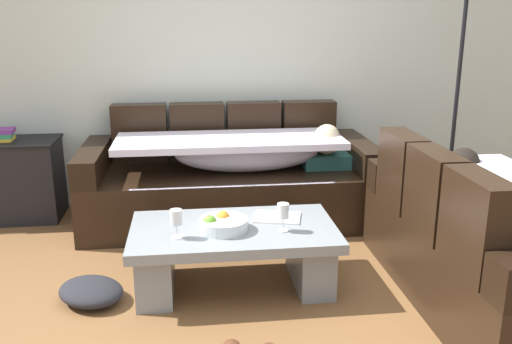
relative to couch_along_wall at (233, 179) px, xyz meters
name	(u,v)px	position (x,y,z in m)	size (l,w,h in m)	color
ground_plane	(262,329)	(0.02, -1.62, -0.33)	(14.00, 14.00, 0.00)	brown
back_wall	(228,43)	(0.02, 0.53, 1.02)	(9.00, 0.10, 2.70)	beige
couch_along_wall	(233,179)	(0.00, 0.00, 0.00)	(2.23, 0.92, 0.88)	black
couch_near_window	(489,244)	(1.33, -1.44, 0.00)	(0.92, 1.75, 0.88)	black
coffee_table	(234,249)	(-0.09, -1.13, -0.09)	(1.20, 0.68, 0.38)	gray
fruit_bowl	(223,224)	(-0.16, -1.17, 0.09)	(0.28, 0.28, 0.10)	silver
wine_glass_near_left	(176,218)	(-0.42, -1.26, 0.16)	(0.07, 0.07, 0.17)	silver
wine_glass_near_right	(283,212)	(0.19, -1.23, 0.16)	(0.07, 0.07, 0.17)	silver
open_magazine	(277,217)	(0.19, -1.02, 0.05)	(0.28, 0.21, 0.01)	white
side_cabinet	(14,180)	(-1.72, 0.23, -0.01)	(0.72, 0.44, 0.64)	black
book_stack_on_cabinet	(4,134)	(-1.75, 0.23, 0.35)	(0.16, 0.20, 0.09)	gold
floor_lamp	(455,78)	(1.68, -0.15, 0.78)	(0.33, 0.31, 1.95)	black
crumpled_garment	(91,291)	(-0.91, -1.22, -0.27)	(0.40, 0.32, 0.12)	#232328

